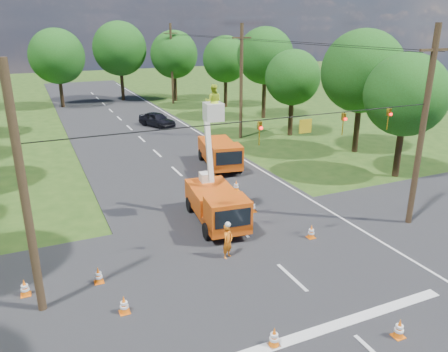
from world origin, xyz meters
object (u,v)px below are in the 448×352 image
traffic_cone_7 (240,157)px  tree_right_a (406,95)px  ground_worker (228,241)px  tree_right_b (363,71)px  traffic_cone_0 (274,337)px  pole_right_near (423,128)px  traffic_cone_3 (236,186)px  tree_right_d (265,56)px  second_truck (220,153)px  tree_far_c (174,55)px  pole_left (24,196)px  tree_right_e (226,59)px  traffic_cone_2 (253,206)px  traffic_cone_1 (399,328)px  tree_far_a (57,56)px  traffic_cone_6 (25,288)px  pole_right_mid (241,81)px  tree_far_b (120,49)px  traffic_cone_5 (98,275)px  distant_car (157,119)px  tree_right_c (293,78)px  traffic_cone_4 (124,305)px  pole_right_far (172,63)px  traffic_cone_8 (311,232)px

traffic_cone_7 → tree_right_a: bearing=-41.3°
ground_worker → tree_right_b: 20.98m
traffic_cone_0 → pole_right_near: 13.24m
traffic_cone_3 → tree_right_d: bearing=56.6°
second_truck → tree_far_c: tree_far_c is taller
pole_left → tree_right_e: (23.30, 35.00, 1.31)m
ground_worker → traffic_cone_2: bearing=17.6°
traffic_cone_7 → tree_right_d: tree_right_d is taller
tree_right_a → traffic_cone_1: bearing=-134.3°
traffic_cone_3 → tree_far_a: size_ratio=0.07×
traffic_cone_6 → pole_right_near: (18.55, -1.19, 4.75)m
pole_right_near → pole_right_mid: 20.00m
tree_right_b → tree_far_b: (-12.00, 33.00, 0.37)m
tree_far_b → traffic_cone_5: bearing=-103.2°
second_truck → pole_left: (-12.73, -12.71, 3.39)m
ground_worker → tree_far_c: bearing=42.7°
tree_far_a → traffic_cone_3: bearing=-78.4°
traffic_cone_7 → tree_right_b: bearing=-7.7°
distant_car → pole_right_mid: size_ratio=0.43×
traffic_cone_6 → tree_right_d: 36.38m
traffic_cone_0 → traffic_cone_2: bearing=65.9°
traffic_cone_5 → tree_right_c: bearing=41.4°
traffic_cone_5 → tree_right_b: size_ratio=0.07×
second_truck → tree_right_c: bearing=42.5°
traffic_cone_1 → traffic_cone_7: size_ratio=1.00×
tree_right_a → tree_far_c: (-4.00, 36.00, 0.50)m
tree_right_a → tree_far_a: 41.37m
tree_right_d → pole_right_mid: bearing=-132.0°
traffic_cone_2 → pole_left: (-11.14, -4.59, 4.14)m
tree_far_a → tree_right_c: bearing=-52.8°
traffic_cone_1 → tree_far_a: bearing=97.2°
traffic_cone_4 → tree_right_c: tree_right_c is taller
pole_right_near → tree_far_a: (-13.50, 43.00, 1.08)m
tree_far_b → pole_right_far: bearing=-42.3°
traffic_cone_0 → pole_left: 9.48m
tree_far_c → tree_right_a: bearing=-83.7°
traffic_cone_0 → traffic_cone_7: (7.88, 18.50, 0.00)m
pole_right_near → pole_right_mid: bearing=90.0°
traffic_cone_6 → tree_right_b: bearing=23.4°
traffic_cone_0 → traffic_cone_1: (4.01, -1.35, 0.00)m
tree_far_a → tree_far_c: tree_far_a is taller
pole_right_near → tree_far_a: bearing=107.4°
pole_right_near → traffic_cone_1: bearing=-137.9°
traffic_cone_4 → tree_far_a: bearing=87.7°
traffic_cone_1 → tree_right_d: (13.51, 33.52, 6.32)m
traffic_cone_3 → pole_right_mid: size_ratio=0.07×
traffic_cone_0 → tree_far_b: bearing=83.5°
traffic_cone_5 → pole_right_near: pole_right_near is taller
pole_right_far → traffic_cone_8: bearing=-98.3°
traffic_cone_0 → tree_right_a: tree_right_a is taller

